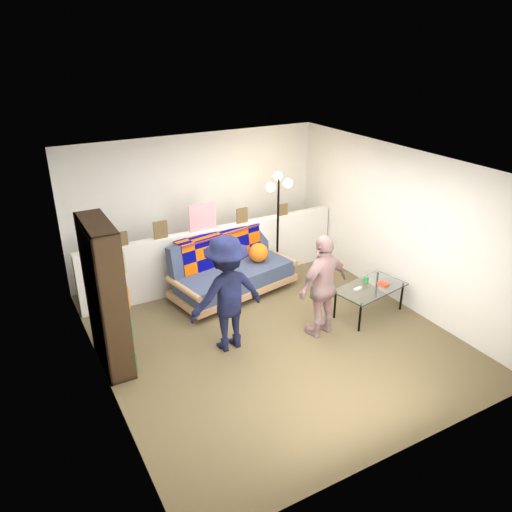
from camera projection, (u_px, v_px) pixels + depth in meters
The scene contains 10 objects.
ground at pixel (270, 334), 7.02m from camera, with size 5.00×5.00×0.00m, color brown.
room_shell at pixel (253, 212), 6.72m from camera, with size 4.60×5.05×2.45m.
half_wall_ledge at pixel (215, 256), 8.26m from camera, with size 4.45×0.15×1.00m, color silver.
ledge_decor at pixel (201, 220), 7.86m from camera, with size 2.97×0.02×0.45m.
futon_sofa at pixel (232, 270), 8.00m from camera, with size 2.13×1.29×0.85m.
bookshelf at pixel (106, 301), 6.07m from camera, with size 0.32×0.96×1.92m.
coffee_table at pixel (370, 289), 7.38m from camera, with size 1.16×0.77×0.56m.
floor_lamp at pixel (278, 205), 8.20m from camera, with size 0.38×0.34×1.82m.
person_left at pixel (227, 294), 6.45m from camera, with size 1.03×0.59×1.59m, color black.
person_right at pixel (323, 286), 6.77m from camera, with size 0.86×0.36×1.47m, color pink.
Camera 1 is at (-3.05, -5.12, 3.88)m, focal length 35.00 mm.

